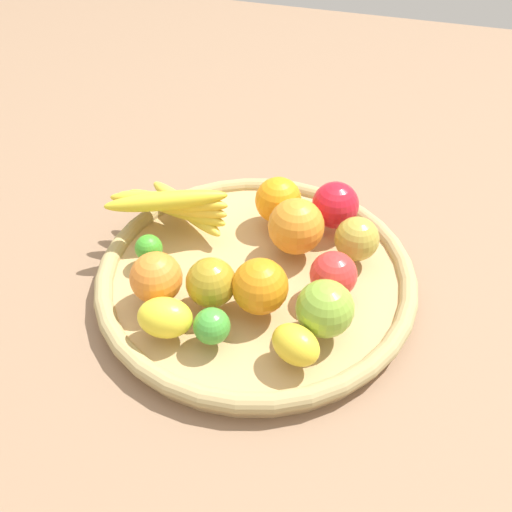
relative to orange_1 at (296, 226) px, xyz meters
The scene contains 16 objects.
ground_plane 0.11m from the orange_1, 142.22° to the left, with size 2.40×2.40×0.00m, color #8C6C51.
basket 0.09m from the orange_1, 142.22° to the left, with size 0.47×0.47×0.04m.
orange_1 is the anchor object (origin of this frame).
apple_1 0.16m from the orange_1, 149.84° to the left, with size 0.07×0.07×0.07m, color #A38721.
orange_3 0.22m from the orange_1, 135.05° to the left, with size 0.07×0.07×0.07m, color orange.
banana_bunch 0.19m from the orange_1, 90.75° to the left, with size 0.17×0.18×0.08m.
lime_0 0.21m from the orange_1, 164.22° to the left, with size 0.05×0.05×0.05m, color green.
apple_3 0.16m from the orange_1, 152.60° to the right, with size 0.07×0.07×0.07m, color #85B039.
apple_0 0.09m from the orange_1, 30.55° to the right, with size 0.07×0.07×0.07m, color red.
orange_0 0.13m from the orange_1, behind, with size 0.07×0.07×0.07m, color orange.
apple_2 0.10m from the orange_1, 136.00° to the right, with size 0.06×0.06×0.06m, color red.
lemon_1 0.20m from the orange_1, 165.62° to the right, with size 0.06×0.05×0.05m, color yellow.
apple_4 0.09m from the orange_1, 84.07° to the right, with size 0.06×0.06×0.06m, color #B29F3B.
lemon_0 0.24m from the orange_1, 150.52° to the left, with size 0.07×0.05×0.05m, color yellow.
orange_2 0.08m from the orange_1, 37.56° to the left, with size 0.07×0.07×0.07m, color orange.
lime_1 0.22m from the orange_1, 113.70° to the left, with size 0.04×0.04×0.04m, color green.
Camera 1 is at (-0.56, -0.17, 0.59)m, focal length 38.88 mm.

